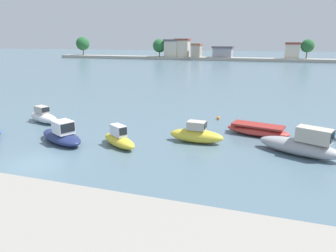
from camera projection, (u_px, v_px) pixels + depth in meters
ground_plane at (36, 164)px, 18.55m from camera, size 400.00×400.00×0.00m
moored_boat_1 at (44, 117)px, 27.69m from camera, size 4.15×2.58×1.48m
moored_boat_2 at (62, 135)px, 22.24m from camera, size 4.96×3.72×1.70m
moored_boat_3 at (119, 139)px, 21.49m from camera, size 3.61×2.89×1.53m
moored_boat_4 at (196, 134)px, 22.28m from camera, size 4.02×1.37×1.59m
moored_boat_5 at (258, 130)px, 24.02m from camera, size 5.13×2.74×0.87m
moored_boat_6 at (302, 145)px, 19.75m from camera, size 5.44×3.39×1.97m
mooring_buoy_1 at (301, 140)px, 22.49m from camera, size 0.29×0.29×0.29m
mooring_buoy_3 at (218, 118)px, 28.82m from camera, size 0.32×0.32×0.32m
distant_shoreline at (215, 53)px, 110.96m from camera, size 137.64×7.24×8.35m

